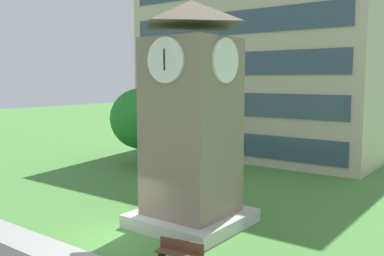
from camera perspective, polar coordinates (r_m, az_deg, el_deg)
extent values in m
plane|color=#4C893D|center=(19.17, -10.02, -14.32)|extent=(160.00, 160.00, 0.00)
cube|color=beige|center=(39.88, 9.26, 12.79)|extent=(21.12, 10.88, 22.40)
cube|color=#384C60|center=(35.25, 4.82, -1.96)|extent=(19.43, 0.10, 1.80)
cube|color=#384C60|center=(34.92, 4.87, 3.24)|extent=(19.43, 0.10, 1.80)
cube|color=#384C60|center=(34.89, 4.92, 8.49)|extent=(19.43, 0.10, 1.80)
cube|color=#384C60|center=(35.15, 4.98, 13.71)|extent=(19.43, 0.10, 1.80)
cube|color=gray|center=(19.66, -0.06, -0.73)|extent=(3.50, 3.50, 8.61)
cube|color=beige|center=(20.56, -0.06, -11.88)|extent=(4.73, 4.73, 0.60)
pyramid|color=#6A5D4D|center=(19.72, -0.06, 15.06)|extent=(3.85, 3.85, 1.10)
cylinder|color=white|center=(18.11, -3.56, 9.02)|extent=(1.93, 0.12, 1.93)
cylinder|color=white|center=(18.49, 4.48, 8.96)|extent=(0.12, 1.93, 1.93)
cube|color=black|center=(18.06, -3.71, 9.57)|extent=(0.04, 0.08, 0.58)
cube|color=black|center=(18.05, -3.72, 9.02)|extent=(0.04, 0.06, 0.87)
cube|color=brown|center=(16.32, -1.74, -16.34)|extent=(1.86, 0.82, 0.06)
cube|color=brown|center=(16.41, -1.38, -15.34)|extent=(1.78, 0.39, 0.40)
cube|color=black|center=(16.72, -4.02, -16.60)|extent=(0.16, 0.44, 0.45)
cylinder|color=#513823|center=(33.56, -6.80, -3.33)|extent=(0.30, 0.30, 2.14)
sphere|color=#257F2C|center=(33.21, -6.87, 1.27)|extent=(4.66, 4.66, 4.66)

